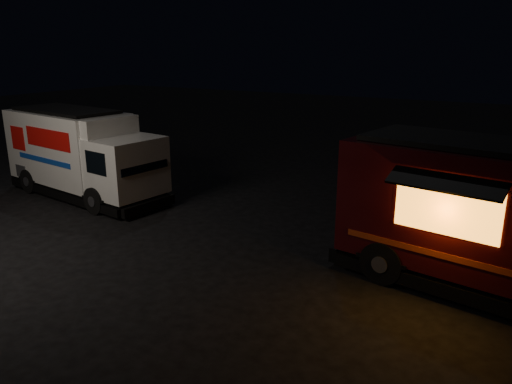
% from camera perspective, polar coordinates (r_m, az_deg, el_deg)
% --- Properties ---
extents(ground, '(80.00, 80.00, 0.00)m').
position_cam_1_polar(ground, '(13.11, -11.57, -6.23)').
color(ground, black).
rests_on(ground, ground).
extents(white_truck, '(6.68, 3.02, 2.92)m').
position_cam_1_polar(white_truck, '(17.73, -19.00, 4.10)').
color(white_truck, silver).
rests_on(white_truck, ground).
extents(red_truck, '(7.07, 3.56, 3.14)m').
position_cam_1_polar(red_truck, '(11.22, 26.58, -3.04)').
color(red_truck, '#370A0D').
rests_on(red_truck, ground).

